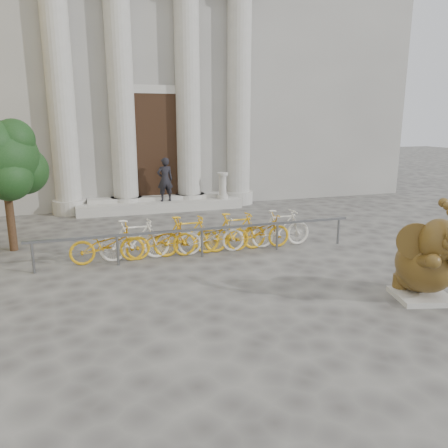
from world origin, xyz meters
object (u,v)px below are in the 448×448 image
object	(u,v)px
bike_rack	(199,235)
pedestrian	(165,180)
elephant_statue	(426,263)
tree	(5,160)

from	to	relation	value
bike_rack	pedestrian	world-z (taller)	pedestrian
bike_rack	elephant_statue	bearing A→B (deg)	-51.15
elephant_statue	pedestrian	size ratio (longest dim) A/B	1.23
tree	pedestrian	world-z (taller)	tree
bike_rack	tree	world-z (taller)	tree
elephant_statue	pedestrian	bearing A→B (deg)	122.28
bike_rack	tree	size ratio (longest dim) A/B	2.42
elephant_statue	tree	size ratio (longest dim) A/B	0.59
elephant_statue	bike_rack	bearing A→B (deg)	143.59
tree	elephant_statue	bearing A→B (deg)	-37.13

